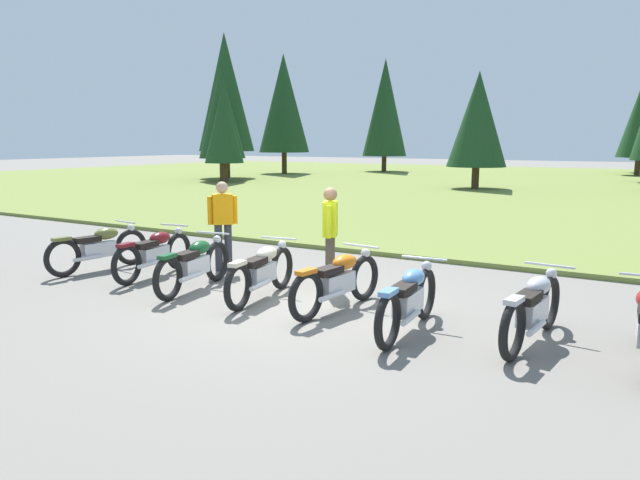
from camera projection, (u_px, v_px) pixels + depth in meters
name	position (u px, v px, depth m)	size (l,w,h in m)	color
ground_plane	(299.00, 306.00, 8.75)	(140.00, 140.00, 0.00)	slate
grass_moorland	(572.00, 187.00, 30.77)	(80.00, 44.00, 0.10)	olive
forest_treeline	(476.00, 106.00, 37.08)	(39.97, 27.10, 8.94)	#47331E
motorcycle_olive	(99.00, 247.00, 11.06)	(0.62, 2.10, 0.88)	black
motorcycle_maroon	(154.00, 253.00, 10.56)	(0.63, 2.10, 0.88)	black
motorcycle_british_green	(195.00, 264.00, 9.60)	(0.67, 2.09, 0.88)	black
motorcycle_cream	(262.00, 271.00, 9.06)	(0.65, 2.09, 0.88)	black
motorcycle_orange	(338.00, 281.00, 8.45)	(0.62, 2.10, 0.88)	black
motorcycle_sky_blue	(409.00, 299.00, 7.45)	(0.62, 2.10, 0.88)	black
motorcycle_silver	(533.00, 308.00, 7.06)	(0.62, 2.10, 0.88)	black
rider_near_row_end	(223.00, 220.00, 10.98)	(0.41, 0.43, 1.67)	#2D2D38
rider_in_hivis_vest	(330.00, 232.00, 9.62)	(0.35, 0.51, 1.67)	#4C4233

